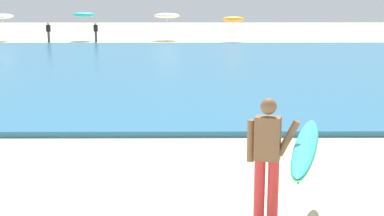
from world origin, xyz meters
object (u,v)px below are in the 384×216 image
Objects in this scene: beachgoer_near_row_mid at (96,31)px; beach_umbrella_2 at (167,16)px; surfer_with_board at (285,151)px; beach_umbrella_0 at (2,16)px; beach_umbrella_1 at (84,15)px; beach_umbrella_3 at (233,19)px; beachgoer_near_row_left at (48,32)px.

beach_umbrella_2 is at bearing 22.42° from beachgoer_near_row_mid.
surfer_with_board is 36.16m from beachgoer_near_row_mid.
beach_umbrella_0 is 0.96× the size of beach_umbrella_1.
beach_umbrella_2 reaches higher than beach_umbrella_3.
beach_umbrella_1 is (6.64, 0.25, 0.13)m from beach_umbrella_0.
beachgoer_near_row_left is at bearing -164.47° from beach_umbrella_2.
beachgoer_near_row_left is (4.18, -1.73, -1.16)m from beach_umbrella_0.
beachgoer_near_row_left is (-12.36, 34.83, -0.19)m from surfer_with_board.
beach_umbrella_3 is (12.23, -1.39, -0.33)m from beach_umbrella_1.
beach_umbrella_2 reaches higher than beachgoer_near_row_mid.
beachgoer_near_row_mid is (-5.59, -2.31, -1.19)m from beach_umbrella_2.
beach_umbrella_1 reaches higher than beachgoer_near_row_left.
beach_umbrella_3 is 14.74m from beachgoer_near_row_left.
beachgoer_near_row_mid is (-11.00, -0.31, -0.96)m from beach_umbrella_3.
beach_umbrella_2 is 5.77m from beach_umbrella_3.
beach_umbrella_0 is 13.48m from beach_umbrella_2.
beach_umbrella_3 is (2.34, 35.42, 0.77)m from surfer_with_board.
surfer_with_board is at bearing -85.30° from beach_umbrella_2.
beach_umbrella_3 is at bearing -20.23° from beach_umbrella_2.
beach_umbrella_3 reaches higher than beachgoer_near_row_left.
surfer_with_board is 35.50m from beach_umbrella_3.
beach_umbrella_0 is 18.91m from beach_umbrella_3.
beach_umbrella_0 is 6.65m from beach_umbrella_1.
beach_umbrella_3 reaches higher than surfer_with_board.
beach_umbrella_1 is 1.00× the size of beach_umbrella_2.
surfer_with_board is 1.63× the size of beachgoer_near_row_left.
surfer_with_board is 40.14m from beach_umbrella_0.
beach_umbrella_3 is (18.87, -1.14, -0.20)m from beach_umbrella_0.
beachgoer_near_row_left is at bearing 109.53° from surfer_with_board.
beach_umbrella_1 is at bearing 173.52° from beach_umbrella_3.
beach_umbrella_0 is 1.42× the size of beachgoer_near_row_left.
beach_umbrella_3 is 11.05m from beachgoer_near_row_mid.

